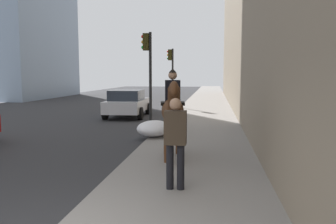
{
  "coord_description": "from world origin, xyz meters",
  "views": [
    {
      "loc": [
        -3.67,
        -2.18,
        2.25
      ],
      "look_at": [
        4.0,
        -1.17,
        1.4
      ],
      "focal_mm": 36.71,
      "sensor_mm": 36.0,
      "label": 1
    }
  ],
  "objects": [
    {
      "name": "car_near_lane",
      "position": [
        14.02,
        2.33,
        0.75
      ],
      "size": [
        4.05,
        2.11,
        1.44
      ],
      "rotation": [
        0.0,
        0.0,
        0.03
      ],
      "color": "silver",
      "rests_on": "ground"
    },
    {
      "name": "traffic_light_near_curb",
      "position": [
        10.56,
        0.54,
        2.67
      ],
      "size": [
        0.2,
        0.44,
        3.99
      ],
      "color": "black",
      "rests_on": "ground"
    },
    {
      "name": "traffic_light_far_curb",
      "position": [
        18.97,
        0.6,
        2.63
      ],
      "size": [
        0.2,
        0.44,
        3.93
      ],
      "color": "black",
      "rests_on": "ground"
    },
    {
      "name": "mounted_horse_near",
      "position": [
        4.81,
        -1.18,
        1.38
      ],
      "size": [
        2.15,
        0.78,
        2.28
      ],
      "rotation": [
        0.0,
        0.0,
        3.29
      ],
      "color": "#4C2B16",
      "rests_on": "sidewalk_slab"
    },
    {
      "name": "pedestrian_greeting",
      "position": [
        2.51,
        -1.5,
        1.1
      ],
      "size": [
        0.26,
        0.4,
        1.7
      ],
      "rotation": [
        0.0,
        0.0,
        0.01
      ],
      "color": "black",
      "rests_on": "sidewalk_slab"
    },
    {
      "name": "snow_pile_far",
      "position": [
        7.95,
        -0.15,
        0.39
      ],
      "size": [
        1.54,
        1.18,
        0.53
      ],
      "primitive_type": "ellipsoid",
      "color": "white",
      "rests_on": "sidewalk_slab"
    }
  ]
}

